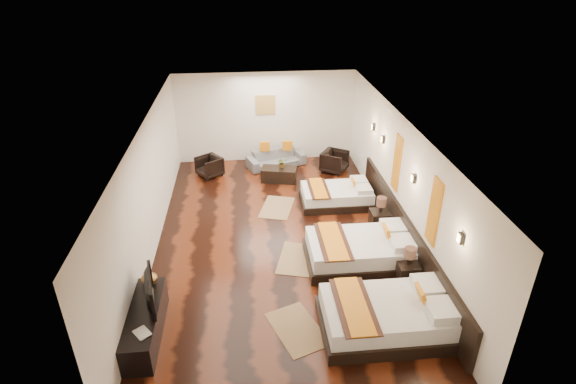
{
  "coord_description": "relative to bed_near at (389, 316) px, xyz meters",
  "views": [
    {
      "loc": [
        -0.64,
        -8.79,
        5.88
      ],
      "look_at": [
        0.26,
        0.28,
        1.1
      ],
      "focal_mm": 28.34,
      "sensor_mm": 36.0,
      "label": 1
    }
  ],
  "objects": [
    {
      "name": "sconce_mid",
      "position": [
        1.01,
        2.2,
        1.55
      ],
      "size": [
        0.07,
        0.12,
        0.18
      ],
      "color": "black",
      "rests_on": "right_wall"
    },
    {
      "name": "gold_artwork",
      "position": [
        -1.7,
        7.73,
        1.5
      ],
      "size": [
        0.6,
        0.04,
        0.6
      ],
      "primitive_type": "cube",
      "color": "#AD873F",
      "rests_on": "back_wall"
    },
    {
      "name": "tv_console",
      "position": [
        -4.2,
        0.26,
        -0.03
      ],
      "size": [
        0.5,
        1.8,
        0.55
      ],
      "primitive_type": "cube",
      "color": "black",
      "rests_on": "floor"
    },
    {
      "name": "sofa",
      "position": [
        -1.43,
        7.16,
        -0.04
      ],
      "size": [
        1.92,
        1.25,
        0.52
      ],
      "primitive_type": "imported",
      "rotation": [
        0.0,
        0.0,
        0.34
      ],
      "color": "slate",
      "rests_on": "floor"
    },
    {
      "name": "figurine",
      "position": [
        -4.2,
        1.0,
        0.4
      ],
      "size": [
        0.29,
        0.29,
        0.3
      ],
      "primitive_type": "imported",
      "rotation": [
        0.0,
        0.0,
        0.0
      ],
      "color": "brown",
      "rests_on": "tv_console"
    },
    {
      "name": "orange_panel_b",
      "position": [
        1.03,
        3.3,
        1.4
      ],
      "size": [
        0.04,
        0.4,
        1.3
      ],
      "primitive_type": "cube",
      "color": "#D86014",
      "rests_on": "right_wall"
    },
    {
      "name": "headboard_panel",
      "position": [
        1.01,
        2.2,
        0.15
      ],
      "size": [
        0.08,
        6.6,
        0.9
      ],
      "primitive_type": "cube",
      "color": "black",
      "rests_on": "floor"
    },
    {
      "name": "jute_mat_near",
      "position": [
        -1.59,
        0.15,
        -0.3
      ],
      "size": [
        1.13,
        1.39,
        0.01
      ],
      "primitive_type": "cube",
      "rotation": [
        0.0,
        0.0,
        0.36
      ],
      "color": "#917049",
      "rests_on": "floor"
    },
    {
      "name": "back_wall",
      "position": [
        -1.7,
        7.75,
        1.1
      ],
      "size": [
        5.5,
        0.01,
        2.8
      ],
      "primitive_type": "cube",
      "color": "silver",
      "rests_on": "floor"
    },
    {
      "name": "orange_panel_a",
      "position": [
        1.03,
        1.1,
        1.4
      ],
      "size": [
        0.04,
        0.4,
        1.3
      ],
      "primitive_type": "cube",
      "color": "#D86014",
      "rests_on": "right_wall"
    },
    {
      "name": "bed_near",
      "position": [
        0.0,
        0.0,
        0.0
      ],
      "size": [
        2.33,
        1.46,
        0.89
      ],
      "color": "black",
      "rests_on": "floor"
    },
    {
      "name": "table_plant",
      "position": [
        -1.33,
        6.16,
        0.24
      ],
      "size": [
        0.3,
        0.27,
        0.29
      ],
      "primitive_type": "imported",
      "rotation": [
        0.0,
        0.0,
        0.15
      ],
      "color": "#28581D",
      "rests_on": "coffee_table"
    },
    {
      "name": "sconce_near",
      "position": [
        1.01,
        -0.0,
        1.55
      ],
      "size": [
        0.07,
        0.12,
        0.18
      ],
      "color": "black",
      "rests_on": "right_wall"
    },
    {
      "name": "sconce_far",
      "position": [
        1.01,
        4.4,
        1.55
      ],
      "size": [
        0.07,
        0.12,
        0.18
      ],
      "color": "black",
      "rests_on": "right_wall"
    },
    {
      "name": "nightstand_a",
      "position": [
        0.75,
        1.22,
        -0.01
      ],
      "size": [
        0.42,
        0.42,
        0.83
      ],
      "color": "black",
      "rests_on": "floor"
    },
    {
      "name": "coffee_table",
      "position": [
        -1.43,
        6.11,
        -0.1
      ],
      "size": [
        1.08,
        0.7,
        0.4
      ],
      "primitive_type": "cube",
      "rotation": [
        0.0,
        0.0,
        -0.22
      ],
      "color": "black",
      "rests_on": "floor"
    },
    {
      "name": "tv",
      "position": [
        -4.15,
        0.44,
        0.53
      ],
      "size": [
        0.33,
        0.98,
        0.56
      ],
      "primitive_type": "imported",
      "rotation": [
        0.0,
        0.0,
        1.78
      ],
      "color": "black",
      "rests_on": "tv_console"
    },
    {
      "name": "bed_far",
      "position": [
        -0.01,
        4.59,
        -0.06
      ],
      "size": [
        1.87,
        1.17,
        0.71
      ],
      "color": "black",
      "rests_on": "floor"
    },
    {
      "name": "jute_mat_mid",
      "position": [
        -1.35,
        2.23,
        -0.3
      ],
      "size": [
        1.04,
        1.36,
        0.01
      ],
      "primitive_type": "cube",
      "rotation": [
        0.0,
        0.0,
        -0.27
      ],
      "color": "#917049",
      "rests_on": "floor"
    },
    {
      "name": "sconce_lounge",
      "position": [
        1.01,
        5.3,
        1.55
      ],
      "size": [
        0.07,
        0.12,
        0.18
      ],
      "color": "black",
      "rests_on": "right_wall"
    },
    {
      "name": "left_wall",
      "position": [
        -4.45,
        3.0,
        1.1
      ],
      "size": [
        0.01,
        9.5,
        2.8
      ],
      "primitive_type": "cube",
      "color": "silver",
      "rests_on": "floor"
    },
    {
      "name": "floor",
      "position": [
        -1.7,
        3.0,
        -0.3
      ],
      "size": [
        5.5,
        9.5,
        0.01
      ],
      "primitive_type": "cube",
      "color": "black",
      "rests_on": "ground"
    },
    {
      "name": "armchair_left",
      "position": [
        -3.46,
        6.65,
        -0.0
      ],
      "size": [
        0.91,
        0.91,
        0.6
      ],
      "primitive_type": "imported",
      "rotation": [
        0.0,
        0.0,
        -0.95
      ],
      "color": "black",
      "rests_on": "floor"
    },
    {
      "name": "book",
      "position": [
        -4.2,
        -0.32,
        0.26
      ],
      "size": [
        0.33,
        0.35,
        0.03
      ],
      "primitive_type": "imported",
      "rotation": [
        0.0,
        0.0,
        0.66
      ],
      "color": "black",
      "rests_on": "tv_console"
    },
    {
      "name": "bed_mid",
      "position": [
        -0.0,
        1.99,
        -0.0
      ],
      "size": [
        2.29,
        1.44,
        0.87
      ],
      "color": "black",
      "rests_on": "floor"
    },
    {
      "name": "armchair_right",
      "position": [
        0.3,
        6.59,
        0.02
      ],
      "size": [
        0.98,
        0.98,
        0.65
      ],
      "primitive_type": "imported",
      "rotation": [
        0.0,
        0.0,
        0.99
      ],
      "color": "black",
      "rests_on": "floor"
    },
    {
      "name": "right_wall",
      "position": [
        1.05,
        3.0,
        1.1
      ],
      "size": [
        0.01,
        9.5,
        2.8
      ],
      "primitive_type": "cube",
      "color": "silver",
      "rests_on": "floor"
    },
    {
      "name": "jute_mat_far",
      "position": [
        -1.61,
        4.52,
        -0.3
      ],
      "size": [
        1.05,
        1.36,
        0.01
      ],
      "primitive_type": "cube",
      "rotation": [
        0.0,
        0.0,
        -0.28
      ],
      "color": "#917049",
      "rests_on": "floor"
    },
    {
      "name": "ceiling",
      "position": [
        -1.7,
        3.0,
        2.5
      ],
      "size": [
        5.5,
        9.5,
        0.01
      ],
      "primitive_type": "cube",
      "color": "white",
      "rests_on": "floor"
    },
    {
      "name": "nightstand_b",
      "position": [
        0.75,
        3.23,
        -0.0
      ],
      "size": [
        0.44,
        0.44,
        0.87
      ],
      "color": "black",
      "rests_on": "floor"
    }
  ]
}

